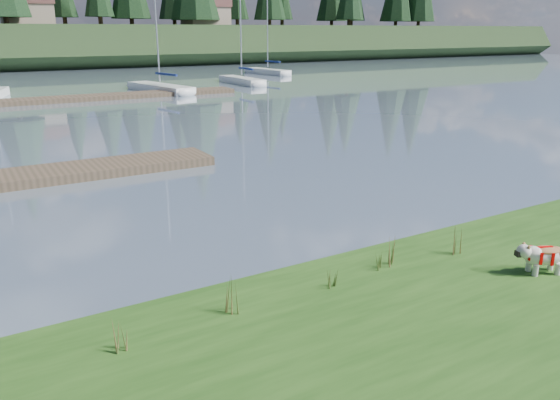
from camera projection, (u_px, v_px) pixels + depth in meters
ground at (21, 104)px, 35.71m from camera, size 200.00×200.00×0.00m
bulldog at (544, 255)px, 9.98m from camera, size 0.98×0.65×0.58m
dock_far at (53, 100)px, 36.64m from camera, size 26.00×2.20×0.30m
sailboat_bg_3 at (155, 87)px, 43.22m from camera, size 3.32×8.73×12.51m
sailboat_bg_4 at (239, 80)px, 49.40m from camera, size 1.53×7.44×11.02m
sailboat_bg_5 at (264, 71)px, 59.90m from camera, size 2.40×7.39×10.47m
weed_0 at (233, 297)px, 8.59m from camera, size 0.17×0.14×0.64m
weed_1 at (331, 278)px, 9.46m from camera, size 0.17×0.14×0.42m
weed_2 at (391, 252)px, 10.35m from camera, size 0.17×0.14×0.61m
weed_3 at (119, 336)px, 7.59m from camera, size 0.17×0.14×0.54m
weed_4 at (378, 260)px, 10.24m from camera, size 0.17×0.14×0.37m
weed_5 at (456, 239)px, 10.86m from camera, size 0.17×0.14×0.72m
mud_lip at (229, 298)px, 9.73m from camera, size 60.00×0.50×0.14m
house_1 at (26, 8)px, 70.13m from camera, size 6.30×5.30×4.65m
house_2 at (205, 11)px, 80.15m from camera, size 6.30×5.30×4.65m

